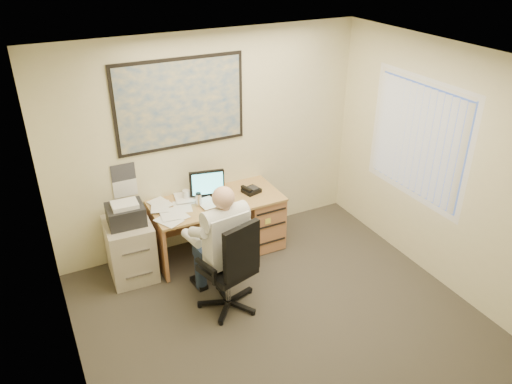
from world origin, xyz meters
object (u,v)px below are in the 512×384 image
desk (240,215)px  office_chair (228,284)px  person (225,249)px  filing_cabinet (130,244)px

desk → office_chair: bearing=-121.0°
person → filing_cabinet: bearing=121.6°
desk → person: bearing=-122.4°
filing_cabinet → desk: bearing=2.8°
office_chair → desk: bearing=43.3°
filing_cabinet → person: (0.79, -1.00, 0.30)m
office_chair → person: person is taller
person → desk: bearing=50.8°
filing_cabinet → office_chair: 1.33m
desk → filing_cabinet: size_ratio=1.62×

